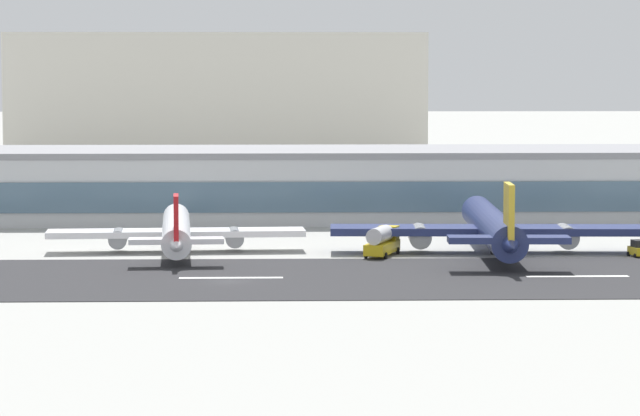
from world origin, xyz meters
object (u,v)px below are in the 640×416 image
distant_hotel_block (219,103)px  service_baggage_tug_1 (638,249)px  airliner_red_tail_gate_1 (176,231)px  service_fuel_truck_0 (382,241)px  terminal_building (316,184)px  airliner_gold_tail_gate_2 (493,228)px

distant_hotel_block → service_baggage_tug_1: distant_hotel_block is taller
airliner_red_tail_gate_1 → service_fuel_truck_0: size_ratio=4.78×
airliner_red_tail_gate_1 → distant_hotel_block: bearing=-3.5°
terminal_building → distant_hotel_block: distant_hotel_block is taller
distant_hotel_block → terminal_building: bearing=-80.8°
airliner_gold_tail_gate_2 → distant_hotel_block: bearing=16.2°
service_fuel_truck_0 → service_baggage_tug_1: service_fuel_truck_0 is taller
terminal_building → airliner_red_tail_gate_1: 50.25m
distant_hotel_block → service_fuel_truck_0: bearing=-81.2°
airliner_gold_tail_gate_2 → service_fuel_truck_0: size_ratio=5.71×
distant_hotel_block → airliner_gold_tail_gate_2: size_ratio=1.86×
service_baggage_tug_1 → distant_hotel_block: bearing=9.4°
terminal_building → service_fuel_truck_0: 51.78m
airliner_gold_tail_gate_2 → airliner_red_tail_gate_1: bearing=88.6°
airliner_red_tail_gate_1 → terminal_building: bearing=-26.4°
service_baggage_tug_1 → service_fuel_truck_0: bearing=77.0°
airliner_red_tail_gate_1 → service_fuel_truck_0: bearing=-104.0°
airliner_red_tail_gate_1 → service_baggage_tug_1: size_ratio=12.39×
terminal_building → airliner_gold_tail_gate_2: bearing=-66.1°
service_fuel_truck_0 → distant_hotel_block: bearing=28.6°
terminal_building → airliner_gold_tail_gate_2: terminal_building is taller
terminal_building → service_baggage_tug_1: terminal_building is taller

